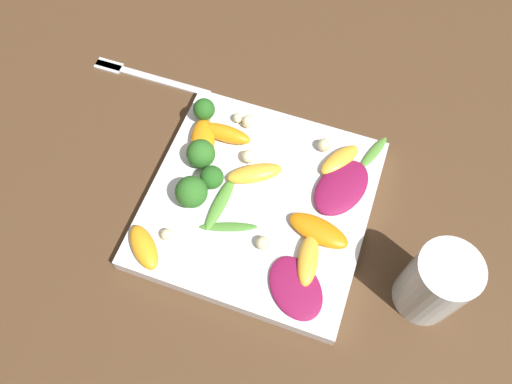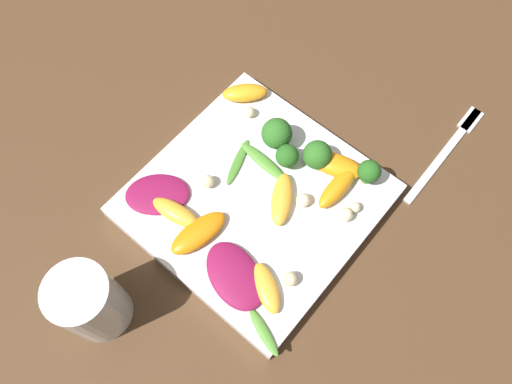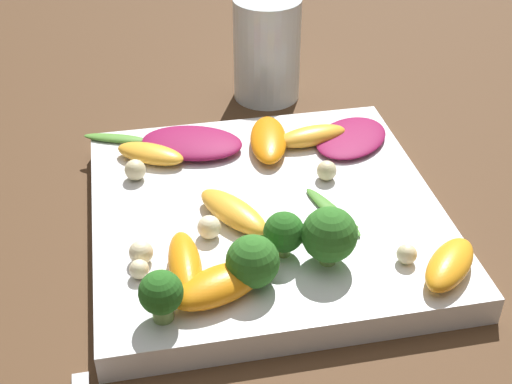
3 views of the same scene
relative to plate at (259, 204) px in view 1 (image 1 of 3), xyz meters
name	(u,v)px [view 1 (image 1 of 3)]	position (x,y,z in m)	size (l,w,h in m)	color
ground_plane	(259,207)	(0.00, 0.00, -0.01)	(2.40, 2.40, 0.00)	#4C331E
plate	(259,204)	(0.00, 0.00, 0.00)	(0.28, 0.28, 0.02)	white
drinking_glass	(435,283)	(-0.05, -0.23, 0.04)	(0.07, 0.07, 0.11)	silver
fork	(139,74)	(0.15, 0.25, -0.01)	(0.02, 0.19, 0.01)	silver
radicchio_leaf_0	(341,187)	(0.05, -0.10, 0.02)	(0.11, 0.09, 0.01)	maroon
radicchio_leaf_1	(296,288)	(-0.10, -0.08, 0.02)	(0.10, 0.10, 0.01)	maroon
orange_segment_0	(225,133)	(0.08, 0.08, 0.02)	(0.02, 0.07, 0.02)	orange
orange_segment_1	(308,260)	(-0.06, -0.08, 0.02)	(0.07, 0.04, 0.02)	#FCAD33
orange_segment_2	(144,247)	(-0.11, 0.11, 0.02)	(0.06, 0.07, 0.02)	orange
orange_segment_3	(203,140)	(0.05, 0.10, 0.02)	(0.08, 0.06, 0.02)	orange
orange_segment_4	(255,173)	(0.03, 0.02, 0.02)	(0.06, 0.08, 0.02)	#FCAD33
orange_segment_5	(340,160)	(0.09, -0.08, 0.02)	(0.07, 0.06, 0.02)	#FCAD33
orange_segment_6	(319,231)	(-0.02, -0.09, 0.02)	(0.05, 0.08, 0.02)	orange
broccoli_floret_0	(212,178)	(0.00, 0.06, 0.03)	(0.03, 0.03, 0.04)	#7A9E51
broccoli_floret_1	(201,154)	(0.03, 0.09, 0.03)	(0.04, 0.04, 0.04)	#7A9E51
broccoli_floret_2	(191,192)	(-0.03, 0.08, 0.04)	(0.04, 0.04, 0.05)	#84AD5B
broccoli_floret_3	(204,110)	(0.10, 0.11, 0.03)	(0.03, 0.03, 0.04)	#7A9E51
arugula_sprig_0	(220,203)	(-0.02, 0.05, 0.02)	(0.08, 0.02, 0.01)	#518E33
arugula_sprig_1	(374,153)	(0.12, -0.12, 0.01)	(0.06, 0.03, 0.01)	#518E33
arugula_sprig_2	(228,227)	(-0.05, 0.02, 0.01)	(0.04, 0.07, 0.00)	#47842D
macadamia_nut_0	(167,235)	(-0.09, 0.09, 0.02)	(0.02, 0.02, 0.02)	beige
macadamia_nut_1	(263,243)	(-0.06, -0.03, 0.02)	(0.02, 0.02, 0.02)	beige
macadamia_nut_2	(238,118)	(0.11, 0.07, 0.02)	(0.01, 0.01, 0.01)	beige
macadamia_nut_3	(249,156)	(0.05, 0.03, 0.02)	(0.02, 0.02, 0.02)	beige
macadamia_nut_4	(324,145)	(0.10, -0.06, 0.02)	(0.02, 0.02, 0.02)	beige
macadamia_nut_5	(248,122)	(0.11, 0.05, 0.02)	(0.02, 0.02, 0.02)	beige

